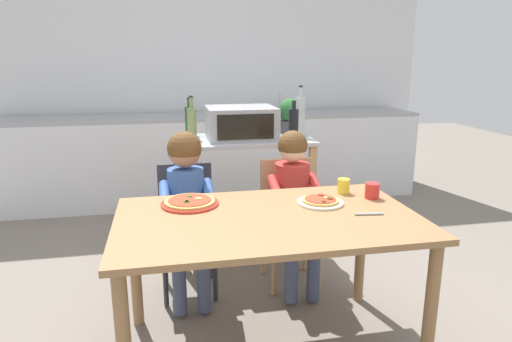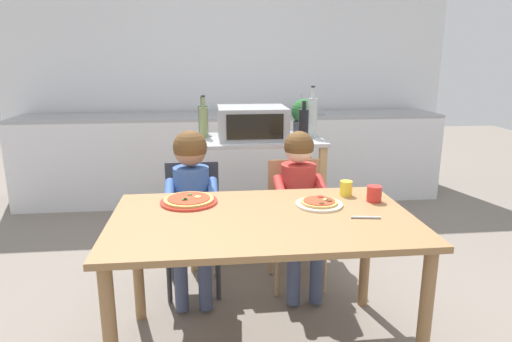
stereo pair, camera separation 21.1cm
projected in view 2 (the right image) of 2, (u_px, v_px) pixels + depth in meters
ground_plane at (243, 253)px, 3.50m from camera, size 11.86×11.86×0.00m
back_wall_tiled at (229, 68)px, 4.93m from camera, size 4.80×0.12×2.70m
kitchen_counter at (232, 157)px, 4.76m from camera, size 4.32×0.60×1.10m
kitchen_island_cart at (254, 178)px, 3.37m from camera, size 0.99×0.55×0.90m
toaster_oven at (252, 123)px, 3.27m from camera, size 0.49×0.41×0.23m
bottle_clear_vinegar at (204, 121)px, 3.29m from camera, size 0.07×0.07×0.31m
bottle_dark_olive_oil at (304, 125)px, 3.09m from camera, size 0.07×0.07×0.29m
bottle_squat_spirits at (203, 119)px, 3.44m from camera, size 0.07×0.07×0.28m
bottle_brown_beer at (312, 117)px, 3.29m from camera, size 0.07×0.07×0.37m
potted_herb_plant at (304, 116)px, 3.44m from camera, size 0.19×0.19×0.27m
dining_table at (263, 235)px, 2.20m from camera, size 1.46×0.87×0.74m
dining_chair_left at (193, 217)px, 2.91m from camera, size 0.36×0.36×0.81m
dining_chair_right at (295, 213)px, 2.98m from camera, size 0.36×0.36×0.81m
child_in_blue_striped_shirt at (191, 192)px, 2.74m from camera, size 0.32×0.42×1.03m
child_in_red_shirt at (300, 193)px, 2.82m from camera, size 0.32×0.42×1.02m
pizza_plate_red_rimmed at (189, 201)px, 2.37m from camera, size 0.30×0.30×0.03m
pizza_plate_cream at (319, 203)px, 2.33m from camera, size 0.24×0.24×0.03m
drinking_cup_red at (374, 194)px, 2.39m from camera, size 0.08×0.08×0.08m
drinking_cup_yellow at (346, 188)px, 2.49m from camera, size 0.07×0.07×0.08m
serving_spoon at (366, 217)px, 2.15m from camera, size 0.14×0.03×0.01m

